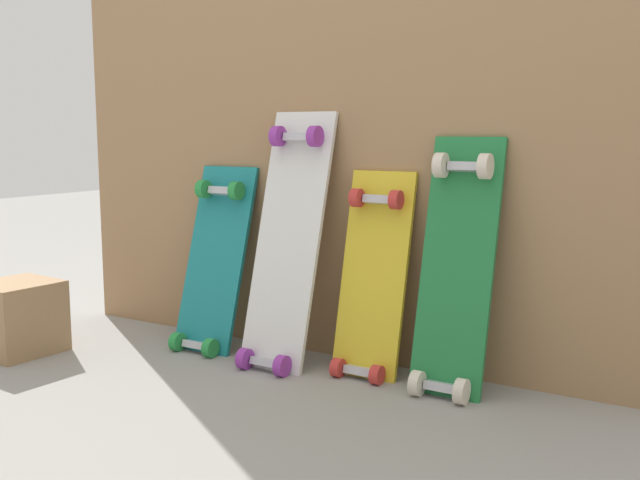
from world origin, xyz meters
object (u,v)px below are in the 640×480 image
at_px(skateboard_teal, 213,268).
at_px(wooden_crate, 18,317).
at_px(skateboard_yellow, 372,285).
at_px(skateboard_green, 455,276).
at_px(skateboard_white, 286,249).

distance_m(skateboard_teal, wooden_crate, 0.66).
bearing_deg(skateboard_yellow, skateboard_teal, -177.44).
distance_m(skateboard_teal, skateboard_yellow, 0.59).
bearing_deg(skateboard_yellow, wooden_crate, -159.26).
bearing_deg(skateboard_green, skateboard_teal, -179.24).
xyz_separation_m(skateboard_yellow, wooden_crate, (-1.10, -0.42, -0.15)).
relative_size(skateboard_white, skateboard_yellow, 1.26).
xyz_separation_m(skateboard_teal, skateboard_yellow, (0.59, 0.03, -0.00)).
distance_m(skateboard_yellow, skateboard_green, 0.27).
bearing_deg(wooden_crate, skateboard_teal, 37.24).
bearing_deg(skateboard_green, wooden_crate, -163.63).
height_order(skateboard_teal, skateboard_green, skateboard_green).
relative_size(skateboard_yellow, wooden_crate, 2.86).
relative_size(skateboard_teal, skateboard_white, 0.79).
bearing_deg(skateboard_teal, skateboard_yellow, 2.56).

